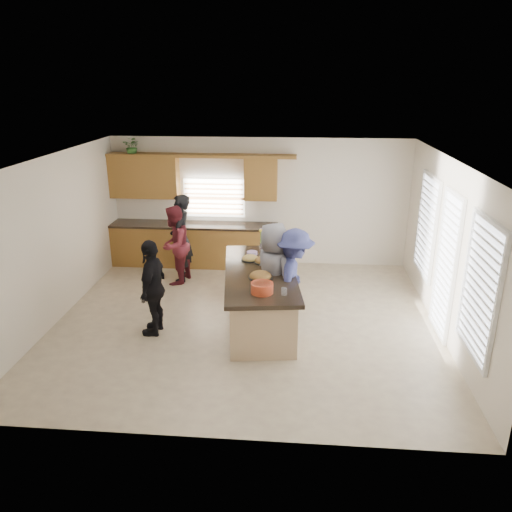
# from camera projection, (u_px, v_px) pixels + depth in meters

# --- Properties ---
(floor) EXTENTS (6.50, 6.50, 0.00)m
(floor) POSITION_uv_depth(u_px,v_px,m) (245.00, 321.00, 8.66)
(floor) COLOR beige
(floor) RESTS_ON ground
(room_shell) EXTENTS (6.52, 6.02, 2.81)m
(room_shell) POSITION_uv_depth(u_px,v_px,m) (245.00, 215.00, 8.02)
(room_shell) COLOR silver
(room_shell) RESTS_ON ground
(back_cabinetry) EXTENTS (4.08, 0.66, 2.46)m
(back_cabinetry) POSITION_uv_depth(u_px,v_px,m) (192.00, 225.00, 11.03)
(back_cabinetry) COLOR olive
(back_cabinetry) RESTS_ON ground
(right_wall_glazing) EXTENTS (0.06, 4.00, 2.25)m
(right_wall_glazing) POSITION_uv_depth(u_px,v_px,m) (448.00, 256.00, 7.83)
(right_wall_glazing) COLOR white
(right_wall_glazing) RESTS_ON ground
(island) EXTENTS (1.48, 2.82, 0.95)m
(island) POSITION_uv_depth(u_px,v_px,m) (260.00, 298.00, 8.47)
(island) COLOR tan
(island) RESTS_ON ground
(platter_front) EXTENTS (0.40, 0.40, 0.16)m
(platter_front) POSITION_uv_depth(u_px,v_px,m) (261.00, 276.00, 8.01)
(platter_front) COLOR black
(platter_front) RESTS_ON island
(platter_mid) EXTENTS (0.37, 0.37, 0.15)m
(platter_mid) POSITION_uv_depth(u_px,v_px,m) (264.00, 261.00, 8.69)
(platter_mid) COLOR black
(platter_mid) RESTS_ON island
(platter_back) EXTENTS (0.32, 0.32, 0.13)m
(platter_back) POSITION_uv_depth(u_px,v_px,m) (250.00, 259.00, 8.80)
(platter_back) COLOR black
(platter_back) RESTS_ON island
(salad_bowl) EXTENTS (0.34, 0.34, 0.16)m
(salad_bowl) POSITION_uv_depth(u_px,v_px,m) (262.00, 287.00, 7.44)
(salad_bowl) COLOR #C74424
(salad_bowl) RESTS_ON island
(clear_cup) EXTENTS (0.09, 0.09, 0.11)m
(clear_cup) POSITION_uv_depth(u_px,v_px,m) (284.00, 292.00, 7.38)
(clear_cup) COLOR white
(clear_cup) RESTS_ON island
(plate_stack) EXTENTS (0.19, 0.19, 0.06)m
(plate_stack) POSITION_uv_depth(u_px,v_px,m) (252.00, 253.00, 9.08)
(plate_stack) COLOR #AD8CCC
(plate_stack) RESTS_ON island
(flower_vase) EXTENTS (0.14, 0.14, 0.42)m
(flower_vase) POSITION_uv_depth(u_px,v_px,m) (263.00, 239.00, 9.24)
(flower_vase) COLOR silver
(flower_vase) RESTS_ON island
(potted_plant) EXTENTS (0.42, 0.38, 0.40)m
(potted_plant) POSITION_uv_depth(u_px,v_px,m) (132.00, 147.00, 10.64)
(potted_plant) COLOR #3E7B31
(potted_plant) RESTS_ON back_cabinetry
(woman_left_back) EXTENTS (0.45, 0.67, 1.80)m
(woman_left_back) POSITION_uv_depth(u_px,v_px,m) (181.00, 238.00, 10.16)
(woman_left_back) COLOR black
(woman_left_back) RESTS_ON ground
(woman_left_mid) EXTENTS (0.77, 0.90, 1.61)m
(woman_left_mid) POSITION_uv_depth(u_px,v_px,m) (175.00, 245.00, 10.04)
(woman_left_mid) COLOR maroon
(woman_left_mid) RESTS_ON ground
(woman_left_front) EXTENTS (0.44, 0.96, 1.61)m
(woman_left_front) POSITION_uv_depth(u_px,v_px,m) (153.00, 287.00, 8.03)
(woman_left_front) COLOR black
(woman_left_front) RESTS_ON ground
(woman_right_back) EXTENTS (0.68, 1.13, 1.71)m
(woman_right_back) POSITION_uv_depth(u_px,v_px,m) (294.00, 279.00, 8.21)
(woman_right_back) COLOR #383E7B
(woman_right_back) RESTS_ON ground
(woman_right_front) EXTENTS (0.98, 1.03, 1.78)m
(woman_right_front) POSITION_uv_depth(u_px,v_px,m) (274.00, 275.00, 8.32)
(woman_right_front) COLOR slate
(woman_right_front) RESTS_ON ground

